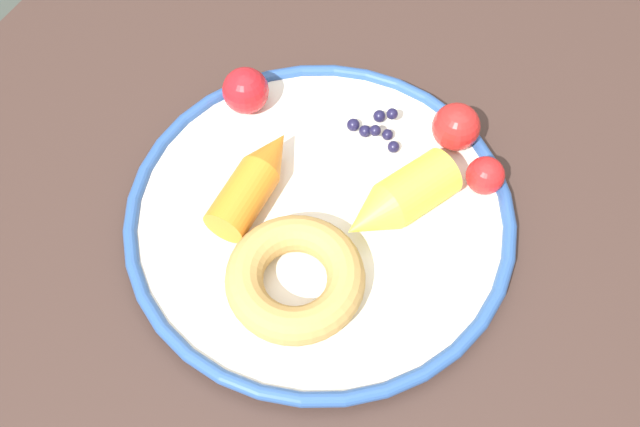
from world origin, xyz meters
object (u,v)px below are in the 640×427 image
carrot_yellow (398,200)px  tomato_far (246,91)px  tomato_near (485,176)px  tomato_mid (456,127)px  blueberry_pile (376,128)px  dining_table (350,329)px  carrot_orange (255,180)px  donut (295,278)px  plate (320,215)px

carrot_yellow → tomato_far: 0.18m
tomato_near → tomato_mid: size_ratio=0.78×
blueberry_pile → tomato_mid: tomato_mid is taller
tomato_mid → blueberry_pile: bearing=19.5°
dining_table → carrot_orange: carrot_orange is taller
dining_table → carrot_orange: size_ratio=8.53×
tomato_far → carrot_orange: bearing=124.7°
carrot_yellow → tomato_mid: size_ratio=2.62×
tomato_far → carrot_yellow: bearing=165.6°
dining_table → donut: size_ratio=8.26×
tomato_far → blueberry_pile: bearing=-167.7°
dining_table → plate: bearing=-38.5°
tomato_near → donut: bearing=58.2°
tomato_mid → dining_table: bearing=83.9°
plate → carrot_orange: size_ratio=3.10×
carrot_yellow → blueberry_pile: 0.09m
tomato_far → tomato_near: bearing=-176.0°
dining_table → tomato_mid: 0.21m
dining_table → donut: bearing=33.8°
donut → blueberry_pile: 0.17m
dining_table → tomato_far: bearing=-34.7°
donut → tomato_near: (-0.10, -0.16, 0.00)m
dining_table → plate: 0.12m
plate → carrot_orange: bearing=5.6°
dining_table → tomato_mid: size_ratio=21.53×
dining_table → blueberry_pile: 0.19m
tomato_far → dining_table: bearing=145.3°
carrot_orange → blueberry_pile: bearing=-121.8°
carrot_orange → carrot_yellow: size_ratio=0.96×
carrot_yellow → carrot_orange: bearing=16.8°
dining_table → blueberry_pile: (0.05, -0.14, 0.11)m
dining_table → donut: donut is taller
dining_table → tomato_mid: bearing=-96.1°
plate → carrot_yellow: 0.07m
carrot_yellow → tomato_mid: bearing=-98.6°
carrot_yellow → tomato_near: bearing=-132.6°
carrot_yellow → donut: size_ratio=1.00×
carrot_orange → tomato_far: size_ratio=2.51×
tomato_mid → tomato_far: same height
plate → blueberry_pile: 0.10m
carrot_orange → blueberry_pile: size_ratio=1.99×
carrot_orange → blueberry_pile: 0.12m
donut → tomato_far: size_ratio=2.59×
tomato_far → tomato_mid: bearing=-165.1°
blueberry_pile → tomato_far: tomato_far is taller
donut → blueberry_pile: bearing=-87.3°
plate → tomato_mid: size_ratio=7.82×
donut → tomato_far: 0.19m
dining_table → carrot_orange: bearing=-18.1°
tomato_near → tomato_mid: tomato_mid is taller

